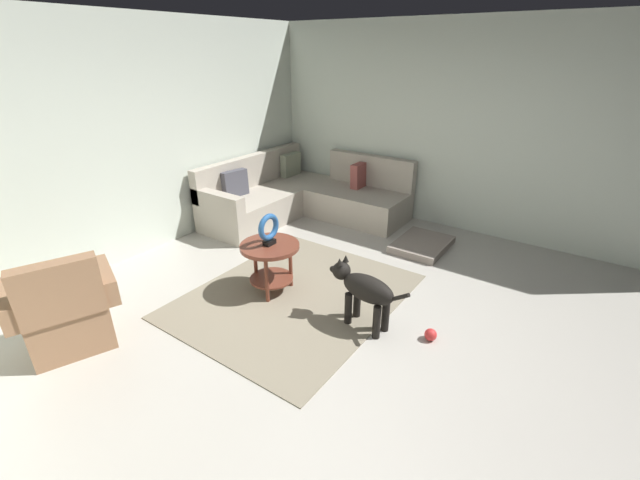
% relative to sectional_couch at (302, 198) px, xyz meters
% --- Properties ---
extents(ground_plane, '(6.00, 6.00, 0.10)m').
position_rel_sectional_couch_xyz_m(ground_plane, '(-1.99, -2.01, -0.34)').
color(ground_plane, '#B7B2A8').
extents(wall_back, '(6.00, 0.12, 2.70)m').
position_rel_sectional_couch_xyz_m(wall_back, '(-1.99, 0.93, 1.06)').
color(wall_back, silver).
rests_on(wall_back, ground_plane).
extents(wall_right, '(0.12, 6.00, 2.70)m').
position_rel_sectional_couch_xyz_m(wall_right, '(0.95, -2.01, 1.06)').
color(wall_right, silver).
rests_on(wall_right, ground_plane).
extents(area_rug, '(2.30, 1.90, 0.01)m').
position_rel_sectional_couch_xyz_m(area_rug, '(-1.84, -1.31, -0.29)').
color(area_rug, gray).
rests_on(area_rug, ground_plane).
extents(sectional_couch, '(2.20, 2.25, 0.88)m').
position_rel_sectional_couch_xyz_m(sectional_couch, '(0.00, 0.00, 0.00)').
color(sectional_couch, '#B2A899').
rests_on(sectional_couch, ground_plane).
extents(armchair, '(0.96, 0.85, 0.88)m').
position_rel_sectional_couch_xyz_m(armchair, '(-3.54, -0.24, 0.03)').
color(armchair, '#936B4C').
rests_on(armchair, ground_plane).
extents(side_table, '(0.60, 0.60, 0.54)m').
position_rel_sectional_couch_xyz_m(side_table, '(-1.90, -1.05, 0.12)').
color(side_table, brown).
rests_on(side_table, ground_plane).
extents(torus_sculpture, '(0.28, 0.08, 0.33)m').
position_rel_sectional_couch_xyz_m(torus_sculpture, '(-1.90, -1.05, 0.42)').
color(torus_sculpture, black).
rests_on(torus_sculpture, side_table).
extents(dog_bed_mat, '(0.80, 0.60, 0.09)m').
position_rel_sectional_couch_xyz_m(dog_bed_mat, '(-0.01, -1.93, -0.25)').
color(dog_bed_mat, gray).
rests_on(dog_bed_mat, ground_plane).
extents(dog, '(0.28, 0.85, 0.63)m').
position_rel_sectional_couch_xyz_m(dog, '(-1.87, -2.12, 0.09)').
color(dog, black).
rests_on(dog, ground_plane).
extents(dog_toy_ball, '(0.11, 0.11, 0.11)m').
position_rel_sectional_couch_xyz_m(dog_toy_ball, '(-1.72, -2.72, -0.24)').
color(dog_toy_ball, red).
rests_on(dog_toy_ball, ground_plane).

